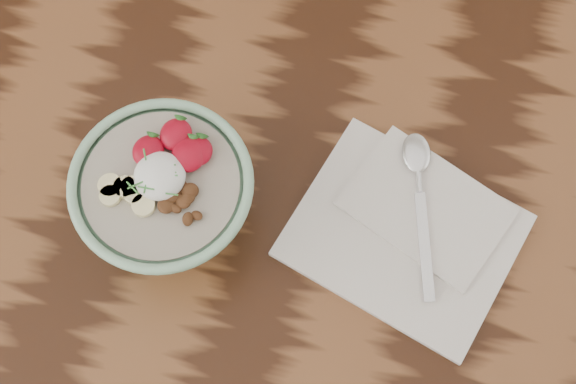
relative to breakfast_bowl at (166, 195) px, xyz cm
name	(u,v)px	position (x,y,z in cm)	size (l,w,h in cm)	color
table	(281,233)	(11.47, 3.51, -15.78)	(160.00, 90.00, 75.00)	black
breakfast_bowl	(166,195)	(0.00, 0.00, 0.00)	(19.00, 19.00, 12.70)	#8DBE9B
napkin	(409,229)	(26.08, 4.34, -5.88)	(28.30, 25.29, 1.46)	silver
spoon	(418,176)	(25.87, 10.41, -4.60)	(7.39, 19.51, 1.03)	silver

